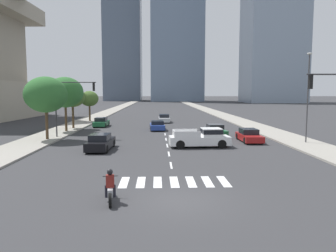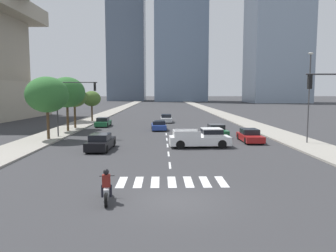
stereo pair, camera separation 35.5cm
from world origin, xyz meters
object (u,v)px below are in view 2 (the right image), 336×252
(sedan_green_1, at_px, (216,131))
(traffic_signal_far, at_px, (72,97))
(street_tree_nearest, at_px, (47,95))
(motorcycle_lead, at_px, (107,189))
(street_tree_second, at_px, (67,92))
(street_tree_fourth, at_px, (92,99))
(sedan_black_4, at_px, (101,142))
(sedan_green_3, at_px, (103,122))
(street_lamp_east, at_px, (309,91))
(pickup_truck, at_px, (203,138))
(sedan_blue_2, at_px, (159,126))
(sedan_red_5, at_px, (250,136))
(street_tree_third, at_px, (74,97))
(sedan_silver_0, at_px, (166,119))

(sedan_green_1, bearing_deg, traffic_signal_far, -88.67)
(street_tree_nearest, bearing_deg, motorcycle_lead, -64.30)
(street_tree_second, relative_size, street_tree_fourth, 1.33)
(sedan_black_4, height_order, traffic_signal_far, traffic_signal_far)
(street_tree_fourth, bearing_deg, sedan_green_3, -67.04)
(motorcycle_lead, height_order, sedan_green_1, motorcycle_lead)
(motorcycle_lead, relative_size, sedan_green_3, 0.48)
(sedan_green_1, bearing_deg, motorcycle_lead, -24.61)
(motorcycle_lead, height_order, street_lamp_east, street_lamp_east)
(street_tree_second, bearing_deg, street_lamp_east, -21.42)
(pickup_truck, relative_size, sedan_blue_2, 1.24)
(sedan_green_3, height_order, street_tree_second, street_tree_second)
(sedan_red_5, bearing_deg, sedan_black_4, -72.39)
(motorcycle_lead, height_order, pickup_truck, pickup_truck)
(sedan_green_1, distance_m, sedan_red_5, 5.04)
(traffic_signal_far, bearing_deg, sedan_red_5, -9.87)
(motorcycle_lead, distance_m, sedan_black_4, 13.34)
(pickup_truck, distance_m, sedan_green_3, 21.39)
(street_lamp_east, bearing_deg, sedan_blue_2, 139.92)
(street_tree_third, bearing_deg, street_lamp_east, -27.73)
(sedan_blue_2, bearing_deg, street_tree_fourth, 40.04)
(street_tree_second, bearing_deg, street_tree_nearest, -90.00)
(sedan_silver_0, distance_m, street_tree_second, 18.00)
(motorcycle_lead, distance_m, traffic_signal_far, 21.90)
(street_lamp_east, height_order, street_tree_fourth, street_lamp_east)
(pickup_truck, height_order, sedan_silver_0, pickup_truck)
(sedan_black_4, bearing_deg, motorcycle_lead, -165.61)
(sedan_green_1, xyz_separation_m, sedan_blue_2, (-6.46, 5.80, -0.03))
(sedan_silver_0, bearing_deg, pickup_truck, 6.80)
(pickup_truck, distance_m, street_tree_nearest, 16.12)
(sedan_silver_0, bearing_deg, sedan_green_3, -56.28)
(sedan_black_4, distance_m, street_tree_nearest, 9.27)
(sedan_black_4, bearing_deg, street_tree_nearest, 51.29)
(sedan_silver_0, height_order, street_lamp_east, street_lamp_east)
(street_tree_second, bearing_deg, sedan_silver_0, 45.88)
(sedan_black_4, xyz_separation_m, street_tree_nearest, (-6.27, 5.55, 3.96))
(pickup_truck, xyz_separation_m, sedan_silver_0, (-2.85, 23.82, -0.22))
(motorcycle_lead, height_order, sedan_silver_0, motorcycle_lead)
(pickup_truck, relative_size, sedan_silver_0, 1.25)
(pickup_truck, xyz_separation_m, sedan_green_1, (2.48, 7.39, -0.22))
(sedan_green_1, xyz_separation_m, street_tree_third, (-17.51, 7.20, 3.64))
(street_lamp_east, bearing_deg, sedan_red_5, 161.90)
(motorcycle_lead, bearing_deg, pickup_truck, -30.43)
(street_tree_nearest, relative_size, street_tree_fourth, 1.27)
(motorcycle_lead, xyz_separation_m, pickup_truck, (6.07, 14.20, 0.23))
(sedan_green_1, bearing_deg, sedan_green_3, -128.78)
(traffic_signal_far, distance_m, street_lamp_east, 23.55)
(pickup_truck, distance_m, street_tree_third, 21.23)
(motorcycle_lead, height_order, street_tree_fourth, street_tree_fourth)
(sedan_black_4, relative_size, street_tree_fourth, 0.93)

